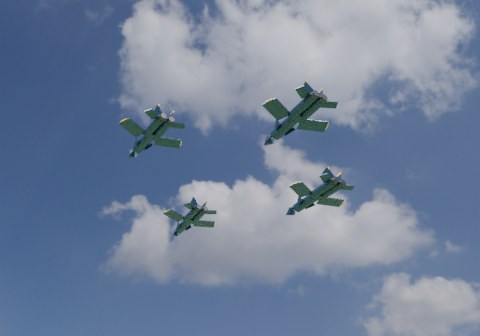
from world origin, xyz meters
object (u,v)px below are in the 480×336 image
(jet_right, at_px, (307,201))
(jet_left, at_px, (144,142))
(jet_slot, at_px, (286,126))
(jet_lead, at_px, (185,224))

(jet_right, bearing_deg, jet_left, 178.26)
(jet_right, distance_m, jet_slot, 25.10)
(jet_lead, distance_m, jet_slot, 35.96)
(jet_lead, xyz_separation_m, jet_slot, (24.68, -26.13, 0.90))
(jet_left, bearing_deg, jet_slot, -47.53)
(jet_slot, bearing_deg, jet_lead, 88.78)
(jet_lead, bearing_deg, jet_right, -44.36)
(jet_left, relative_size, jet_right, 0.86)
(jet_lead, relative_size, jet_right, 0.87)
(jet_lead, height_order, jet_right, jet_right)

